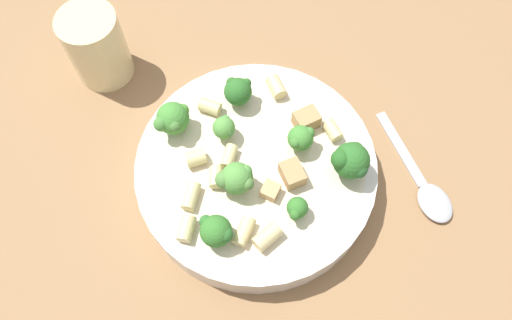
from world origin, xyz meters
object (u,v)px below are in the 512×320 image
rigatoni_6 (276,87)px  rigatoni_8 (331,128)px  broccoli_floret_2 (351,160)px  pasta_bowl (256,170)px  broccoli_floret_7 (173,119)px  rigatoni_4 (196,158)px  chicken_chunk_2 (268,192)px  broccoli_floret_6 (301,138)px  chicken_chunk_0 (292,174)px  drinking_glass (98,50)px  broccoli_floret_1 (236,178)px  rigatoni_9 (216,178)px  rigatoni_5 (186,229)px  rigatoni_2 (229,156)px  chicken_chunk_1 (306,120)px  broccoli_floret_3 (297,208)px  broccoli_floret_5 (224,128)px  broccoli_floret_0 (216,231)px  spoon (426,188)px  rigatoni_0 (267,237)px  broccoli_floret_4 (238,91)px  rigatoni_7 (191,196)px  rigatoni_1 (244,232)px  rigatoni_3 (210,107)px

rigatoni_6 → rigatoni_8: rigatoni_6 is taller
broccoli_floret_2 → rigatoni_6: bearing=-78.0°
pasta_bowl → broccoli_floret_7: 0.11m
rigatoni_4 → chicken_chunk_2: bearing=130.0°
broccoli_floret_6 → chicken_chunk_0: 0.04m
broccoli_floret_7 → drinking_glass: size_ratio=0.45×
broccoli_floret_1 → broccoli_floret_6: size_ratio=1.16×
chicken_chunk_0 → rigatoni_9: bearing=-21.3°
rigatoni_5 → rigatoni_9: (-0.05, -0.04, -0.00)m
broccoli_floret_7 → rigatoni_2: (-0.04, 0.06, -0.02)m
pasta_bowl → chicken_chunk_1: size_ratio=10.06×
broccoli_floret_3 → broccoli_floret_5: broccoli_floret_5 is taller
broccoli_floret_0 → chicken_chunk_2: (-0.07, -0.02, -0.01)m
broccoli_floret_6 → spoon: broccoli_floret_6 is taller
broccoli_floret_2 → rigatoni_8: bearing=-97.4°
broccoli_floret_0 → rigatoni_8: (-0.16, -0.06, -0.01)m
rigatoni_2 → spoon: bearing=151.0°
rigatoni_0 → rigatoni_9: 0.08m
rigatoni_5 → chicken_chunk_0: (-0.13, -0.01, 0.00)m
rigatoni_9 → chicken_chunk_2: bearing=140.4°
broccoli_floret_4 → drinking_glass: size_ratio=0.39×
broccoli_floret_5 → rigatoni_4: broccoli_floret_5 is taller
broccoli_floret_2 → rigatoni_7: bearing=-13.1°
rigatoni_1 → rigatoni_4: (0.02, -0.10, 0.00)m
rigatoni_2 → spoon: rigatoni_2 is taller
rigatoni_2 → rigatoni_8: bearing=173.4°
pasta_bowl → broccoli_floret_7: broccoli_floret_7 is taller
broccoli_floret_3 → rigatoni_0: 0.04m
rigatoni_8 → rigatoni_3: bearing=-35.2°
broccoli_floret_2 → broccoli_floret_6: size_ratio=1.33×
rigatoni_7 → rigatoni_8: same height
broccoli_floret_1 → broccoli_floret_3: broccoli_floret_1 is taller
rigatoni_0 → chicken_chunk_0: (-0.05, -0.05, 0.00)m
broccoli_floret_7 → chicken_chunk_1: broccoli_floret_7 is taller
rigatoni_7 → rigatoni_2: bearing=-154.0°
broccoli_floret_1 → rigatoni_6: size_ratio=1.53×
broccoli_floret_0 → rigatoni_3: (-0.05, -0.14, -0.01)m
broccoli_floret_1 → spoon: (-0.20, 0.08, -0.06)m
broccoli_floret_3 → rigatoni_7: broccoli_floret_3 is taller
chicken_chunk_1 → broccoli_floret_2: bearing=101.9°
rigatoni_2 → chicken_chunk_0: chicken_chunk_0 is taller
broccoli_floret_1 → rigatoni_8: bearing=-170.8°
rigatoni_6 → chicken_chunk_0: bearing=73.8°
pasta_bowl → broccoli_floret_3: size_ratio=9.95×
pasta_bowl → rigatoni_9: (0.05, 0.00, 0.02)m
rigatoni_2 → rigatoni_6: bearing=-144.6°
drinking_glass → rigatoni_2: bearing=114.1°
broccoli_floret_7 → rigatoni_5: (0.03, 0.12, -0.01)m
rigatoni_6 → rigatoni_9: rigatoni_6 is taller
rigatoni_6 → rigatoni_9: 0.13m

